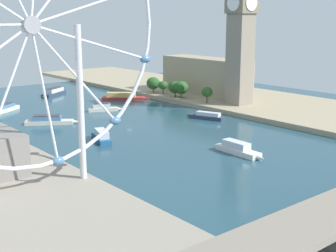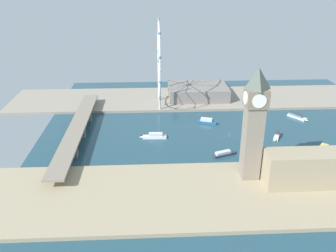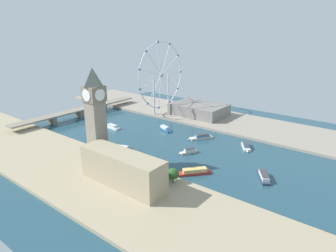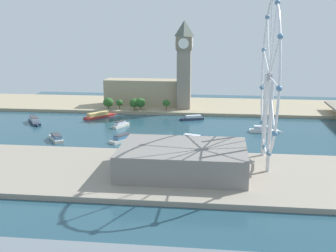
# 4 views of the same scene
# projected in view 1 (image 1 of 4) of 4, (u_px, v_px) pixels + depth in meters

# --- Properties ---
(ground_plane) EXTENTS (390.74, 390.74, 0.00)m
(ground_plane) POSITION_uv_depth(u_px,v_px,m) (129.00, 126.00, 270.58)
(ground_plane) COLOR #234756
(riverbank_left) EXTENTS (90.00, 520.00, 3.00)m
(riverbank_left) POSITION_uv_depth(u_px,v_px,m) (255.00, 102.00, 338.43)
(riverbank_left) COLOR tan
(riverbank_left) RESTS_ON ground_plane
(clock_tower) EXTENTS (17.00, 17.00, 89.83)m
(clock_tower) POSITION_uv_depth(u_px,v_px,m) (241.00, 34.00, 311.54)
(clock_tower) COLOR gray
(clock_tower) RESTS_ON riverbank_left
(parliament_block) EXTENTS (22.00, 78.21, 27.53)m
(parliament_block) POSITION_uv_depth(u_px,v_px,m) (206.00, 76.00, 363.15)
(parliament_block) COLOR tan
(parliament_block) RESTS_ON riverbank_left
(tree_row_embankment) EXTENTS (10.91, 69.36, 12.54)m
(tree_row_embankment) POSITION_uv_depth(u_px,v_px,m) (172.00, 86.00, 351.79)
(tree_row_embankment) COLOR #513823
(tree_row_embankment) RESTS_ON riverbank_left
(ferris_wheel) EXTENTS (98.29, 3.20, 104.27)m
(ferris_wheel) POSITION_uv_depth(u_px,v_px,m) (31.00, 28.00, 151.42)
(ferris_wheel) COLOR silver
(ferris_wheel) RESTS_ON riverbank_right
(tour_boat_0) EXTENTS (12.79, 24.99, 4.45)m
(tour_boat_0) POSITION_uv_depth(u_px,v_px,m) (206.00, 116.00, 287.97)
(tour_boat_0) COLOR #2D384C
(tour_boat_0) RESTS_ON ground_plane
(tour_boat_1) EXTENTS (21.93, 13.12, 5.57)m
(tour_boat_1) POSITION_uv_depth(u_px,v_px,m) (103.00, 108.00, 311.86)
(tour_boat_1) COLOR beige
(tour_boat_1) RESTS_ON ground_plane
(tour_boat_2) EXTENTS (6.91, 28.00, 5.58)m
(tour_boat_2) POSITION_uv_depth(u_px,v_px,m) (238.00, 149.00, 214.92)
(tour_boat_2) COLOR white
(tour_boat_2) RESTS_ON ground_plane
(tour_boat_3) EXTENTS (31.46, 27.75, 5.33)m
(tour_boat_3) POSITION_uv_depth(u_px,v_px,m) (123.00, 96.00, 356.45)
(tour_boat_3) COLOR #B22D28
(tour_boat_3) RESTS_ON ground_plane
(tour_boat_4) EXTENTS (28.84, 21.11, 5.82)m
(tour_boat_4) POSITION_uv_depth(u_px,v_px,m) (54.00, 92.00, 377.09)
(tour_boat_4) COLOR #2D384C
(tour_boat_4) RESTS_ON ground_plane
(tour_boat_5) EXTENTS (12.13, 24.64, 5.75)m
(tour_boat_5) POSITION_uv_depth(u_px,v_px,m) (101.00, 136.00, 237.48)
(tour_boat_5) COLOR #235684
(tour_boat_5) RESTS_ON ground_plane
(tour_boat_6) EXTENTS (25.04, 18.54, 5.24)m
(tour_boat_6) POSITION_uv_depth(u_px,v_px,m) (5.00, 108.00, 311.32)
(tour_boat_6) COLOR beige
(tour_boat_6) RESTS_ON ground_plane
(tour_boat_7) EXTENTS (29.39, 21.41, 5.37)m
(tour_boat_7) POSITION_uv_depth(u_px,v_px,m) (49.00, 120.00, 274.41)
(tour_boat_7) COLOR beige
(tour_boat_7) RESTS_ON ground_plane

